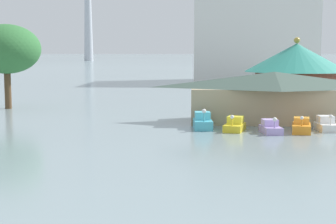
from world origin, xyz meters
TOP-DOWN VIEW (x-y plane):
  - pedal_boat_cyan at (5.25, 33.02)m, footprint 1.77×3.02m
  - pedal_boat_yellow at (7.96, 32.08)m, footprint 2.12×3.04m
  - pedal_boat_lavender at (10.83, 30.99)m, footprint 1.78×2.76m
  - pedal_boat_orange at (13.44, 31.58)m, footprint 1.96×3.15m
  - pedal_boat_white at (15.74, 32.74)m, footprint 1.73×2.67m
  - boathouse at (11.98, 37.74)m, footprint 16.81×6.76m
  - green_roof_pavilion at (15.89, 48.67)m, footprint 11.77×11.77m
  - shoreline_tree_tall_left at (-17.47, 47.27)m, footprint 7.89×7.89m
  - background_building_block at (15.97, 102.96)m, footprint 25.68×19.43m

SIDE VIEW (x-z plane):
  - pedal_boat_lavender at x=10.83m, z-range -0.28..1.19m
  - pedal_boat_yellow at x=7.96m, z-range -0.26..1.23m
  - pedal_boat_orange at x=13.44m, z-range -0.27..1.25m
  - pedal_boat_white at x=15.74m, z-range -0.25..1.25m
  - pedal_boat_cyan at x=5.25m, z-range -0.35..1.53m
  - boathouse at x=11.98m, z-range 0.12..4.90m
  - green_roof_pavilion at x=15.89m, z-range 0.10..8.37m
  - shoreline_tree_tall_left at x=-17.47m, z-range 2.01..11.81m
  - background_building_block at x=15.97m, z-range 0.02..21.40m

